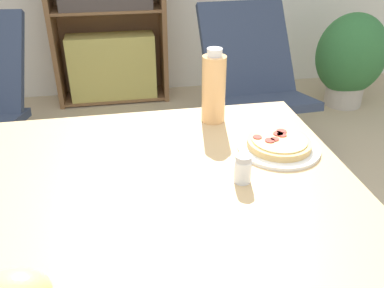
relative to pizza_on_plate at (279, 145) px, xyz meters
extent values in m
cube|color=tan|center=(-0.47, -0.12, -0.03)|extent=(1.24, 0.90, 0.03)
cylinder|color=tan|center=(0.09, 0.27, -0.41)|extent=(0.06, 0.06, 0.72)
cylinder|color=white|center=(0.00, 0.00, -0.01)|extent=(0.24, 0.24, 0.01)
cylinder|color=#DBB26B|center=(0.00, 0.00, 0.01)|extent=(0.19, 0.19, 0.02)
cylinder|color=#EACC7A|center=(0.00, 0.00, 0.02)|extent=(0.16, 0.16, 0.00)
cylinder|color=#A83328|center=(0.01, 0.03, 0.02)|extent=(0.03, 0.03, 0.00)
cylinder|color=#A83328|center=(-0.01, 0.00, 0.02)|extent=(0.02, 0.02, 0.00)
cylinder|color=#A83328|center=(0.02, 0.04, 0.02)|extent=(0.03, 0.03, 0.00)
cylinder|color=#A83328|center=(-0.06, 0.02, 0.02)|extent=(0.03, 0.03, 0.00)
cylinder|color=#A83328|center=(0.02, 0.02, 0.02)|extent=(0.03, 0.03, 0.00)
cylinder|color=#A83328|center=(-0.03, -0.01, 0.02)|extent=(0.03, 0.03, 0.00)
sphere|color=#A8CC66|center=(-0.59, -0.45, 0.04)|extent=(0.02, 0.02, 0.02)
cylinder|color=#EFB270|center=(-0.14, 0.22, 0.09)|extent=(0.08, 0.08, 0.22)
cylinder|color=white|center=(-0.14, 0.22, 0.22)|extent=(0.05, 0.05, 0.02)
cylinder|color=white|center=(-0.15, -0.14, 0.02)|extent=(0.04, 0.04, 0.06)
cylinder|color=#B7B7BC|center=(-0.15, -0.14, 0.05)|extent=(0.04, 0.04, 0.02)
cube|color=black|center=(0.39, 1.31, -0.72)|extent=(0.56, 0.58, 0.10)
cube|color=#2D384C|center=(0.39, 1.23, -0.41)|extent=(0.61, 0.53, 0.14)
cube|color=#2D384C|center=(0.38, 1.53, -0.17)|extent=(0.60, 0.44, 0.55)
cube|color=brown|center=(-0.92, 2.32, -0.04)|extent=(0.04, 0.32, 1.47)
cube|color=brown|center=(-0.07, 2.32, -0.04)|extent=(0.04, 0.32, 1.47)
cube|color=brown|center=(-0.50, 2.47, -0.04)|extent=(0.89, 0.01, 1.47)
cube|color=brown|center=(-0.50, 2.32, -0.75)|extent=(0.81, 0.30, 0.02)
cube|color=#CCBC5B|center=(-0.50, 2.30, -0.49)|extent=(0.69, 0.22, 0.51)
cube|color=brown|center=(-0.50, 2.32, -0.04)|extent=(0.81, 0.30, 0.02)
cylinder|color=#BCB2A3|center=(1.35, 1.86, -0.68)|extent=(0.29, 0.29, 0.20)
ellipsoid|color=#337038|center=(1.35, 1.86, -0.36)|extent=(0.55, 0.47, 0.64)
camera|label=1|loc=(-0.43, -0.97, 0.58)|focal=38.00mm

